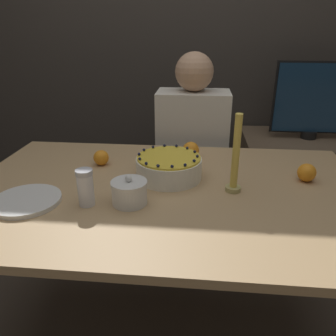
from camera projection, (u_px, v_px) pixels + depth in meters
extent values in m
plane|color=#4C4238|center=(167.00, 331.00, 1.55)|extent=(12.00, 12.00, 0.00)
cube|color=#38332D|center=(186.00, 32.00, 2.32)|extent=(8.00, 0.05, 2.60)
cube|color=tan|center=(167.00, 191.00, 1.26)|extent=(1.56, 0.98, 0.03)
cylinder|color=tan|center=(48.00, 211.00, 1.87)|extent=(0.07, 0.07, 0.73)
cylinder|color=tan|center=(310.00, 224.00, 1.74)|extent=(0.07, 0.07, 0.73)
cylinder|color=white|center=(168.00, 168.00, 1.33)|extent=(0.27, 0.27, 0.08)
cylinder|color=yellow|center=(168.00, 157.00, 1.31)|extent=(0.25, 0.25, 0.01)
sphere|color=#191E3D|center=(197.00, 156.00, 1.29)|extent=(0.01, 0.01, 0.01)
sphere|color=#191E3D|center=(195.00, 152.00, 1.34)|extent=(0.01, 0.01, 0.01)
sphere|color=#191E3D|center=(187.00, 148.00, 1.38)|extent=(0.01, 0.01, 0.01)
sphere|color=#191E3D|center=(177.00, 146.00, 1.41)|extent=(0.01, 0.01, 0.01)
sphere|color=#191E3D|center=(165.00, 146.00, 1.41)|extent=(0.01, 0.01, 0.01)
sphere|color=#191E3D|center=(153.00, 147.00, 1.39)|extent=(0.01, 0.01, 0.01)
sphere|color=#191E3D|center=(144.00, 150.00, 1.36)|extent=(0.01, 0.01, 0.01)
sphere|color=#191E3D|center=(139.00, 154.00, 1.31)|extent=(0.01, 0.01, 0.01)
sphere|color=#191E3D|center=(140.00, 159.00, 1.27)|extent=(0.01, 0.01, 0.01)
sphere|color=#191E3D|center=(146.00, 163.00, 1.23)|extent=(0.01, 0.01, 0.01)
sphere|color=#191E3D|center=(158.00, 166.00, 1.20)|extent=(0.01, 0.01, 0.01)
sphere|color=#191E3D|center=(172.00, 166.00, 1.20)|extent=(0.01, 0.01, 0.01)
sphere|color=#191E3D|center=(185.00, 164.00, 1.21)|extent=(0.01, 0.01, 0.01)
sphere|color=#191E3D|center=(194.00, 161.00, 1.25)|extent=(0.01, 0.01, 0.01)
cylinder|color=silver|center=(129.00, 194.00, 1.13)|extent=(0.12, 0.12, 0.07)
cylinder|color=silver|center=(129.00, 183.00, 1.12)|extent=(0.13, 0.13, 0.01)
sphere|color=silver|center=(129.00, 178.00, 1.11)|extent=(0.02, 0.02, 0.02)
cylinder|color=white|center=(86.00, 190.00, 1.11)|extent=(0.05, 0.05, 0.11)
cylinder|color=silver|center=(84.00, 172.00, 1.09)|extent=(0.06, 0.06, 0.02)
cylinder|color=silver|center=(27.00, 201.00, 1.15)|extent=(0.24, 0.24, 0.01)
cylinder|color=silver|center=(26.00, 199.00, 1.14)|extent=(0.24, 0.24, 0.01)
cylinder|color=tan|center=(233.00, 188.00, 1.23)|extent=(0.06, 0.06, 0.02)
cylinder|color=gold|center=(236.00, 151.00, 1.18)|extent=(0.03, 0.03, 0.28)
sphere|color=orange|center=(101.00, 158.00, 1.45)|extent=(0.07, 0.07, 0.07)
sphere|color=orange|center=(307.00, 173.00, 1.30)|extent=(0.07, 0.07, 0.07)
sphere|color=orange|center=(191.00, 150.00, 1.53)|extent=(0.08, 0.08, 0.08)
cube|color=#2D2D38|center=(190.00, 215.00, 2.09)|extent=(0.34, 0.34, 0.45)
cube|color=silver|center=(192.00, 140.00, 1.89)|extent=(0.40, 0.24, 0.56)
sphere|color=tan|center=(194.00, 72.00, 1.74)|extent=(0.21, 0.21, 0.21)
cube|color=brown|center=(300.00, 181.00, 2.34)|extent=(0.85, 0.56, 0.64)
cylinder|color=black|center=(309.00, 135.00, 2.20)|extent=(0.10, 0.10, 0.05)
cube|color=black|center=(315.00, 98.00, 2.11)|extent=(0.52, 0.02, 0.46)
cube|color=#142D47|center=(315.00, 98.00, 2.11)|extent=(0.50, 0.03, 0.44)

